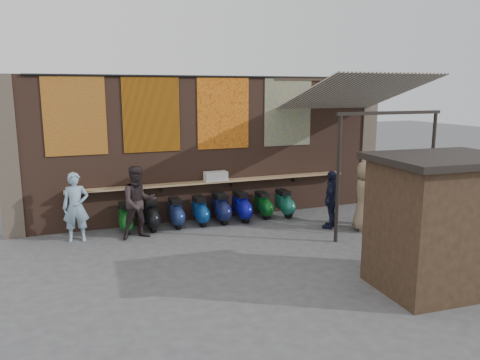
% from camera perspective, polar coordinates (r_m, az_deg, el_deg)
% --- Properties ---
extents(ground, '(70.00, 70.00, 0.00)m').
position_cam_1_polar(ground, '(11.27, 0.76, -7.83)').
color(ground, '#474749').
rests_on(ground, ground).
extents(brick_wall, '(10.00, 0.40, 4.00)m').
position_cam_1_polar(brick_wall, '(13.32, -3.54, 3.91)').
color(brick_wall, brown).
rests_on(brick_wall, ground).
extents(pier_left, '(0.50, 0.50, 4.00)m').
position_cam_1_polar(pier_left, '(12.77, -26.41, 2.48)').
color(pier_left, '#4C4238').
rests_on(pier_left, ground).
extents(pier_right, '(0.50, 0.50, 4.00)m').
position_cam_1_polar(pier_right, '(15.67, 14.96, 4.63)').
color(pier_right, '#4C4238').
rests_on(pier_right, ground).
extents(eating_counter, '(8.00, 0.32, 0.05)m').
position_cam_1_polar(eating_counter, '(13.11, -3.01, -0.18)').
color(eating_counter, '#9E7A51').
rests_on(eating_counter, brick_wall).
extents(shelf_box, '(0.64, 0.30, 0.26)m').
position_cam_1_polar(shelf_box, '(13.05, -2.97, 0.47)').
color(shelf_box, white).
rests_on(shelf_box, eating_counter).
extents(tapestry_redgold, '(1.50, 0.02, 2.00)m').
position_cam_1_polar(tapestry_redgold, '(12.41, -19.48, 7.43)').
color(tapestry_redgold, maroon).
rests_on(tapestry_redgold, brick_wall).
extents(tapestry_sun, '(1.50, 0.02, 2.00)m').
position_cam_1_polar(tapestry_sun, '(12.61, -10.75, 7.91)').
color(tapestry_sun, orange).
rests_on(tapestry_sun, brick_wall).
extents(tapestry_orange, '(1.50, 0.02, 2.00)m').
position_cam_1_polar(tapestry_orange, '(13.11, -2.04, 8.20)').
color(tapestry_orange, orange).
rests_on(tapestry_orange, brick_wall).
extents(tapestry_multi, '(1.50, 0.02, 2.00)m').
position_cam_1_polar(tapestry_multi, '(13.89, 5.86, 8.31)').
color(tapestry_multi, '#26538D').
rests_on(tapestry_multi, brick_wall).
extents(hang_rail, '(9.50, 0.06, 0.06)m').
position_cam_1_polar(hang_rail, '(13.00, -3.34, 12.49)').
color(hang_rail, black).
rests_on(hang_rail, brick_wall).
extents(scooter_stool_0, '(0.36, 0.79, 0.75)m').
position_cam_1_polar(scooter_stool_0, '(12.45, -13.80, -4.52)').
color(scooter_stool_0, '#105219').
rests_on(scooter_stool_0, ground).
extents(scooter_stool_1, '(0.39, 0.86, 0.82)m').
position_cam_1_polar(scooter_stool_1, '(12.53, -10.81, -4.13)').
color(scooter_stool_1, black).
rests_on(scooter_stool_1, ground).
extents(scooter_stool_2, '(0.36, 0.80, 0.76)m').
position_cam_1_polar(scooter_stool_2, '(12.66, -7.84, -4.03)').
color(scooter_stool_2, navy).
rests_on(scooter_stool_2, ground).
extents(scooter_stool_3, '(0.36, 0.80, 0.76)m').
position_cam_1_polar(scooter_stool_3, '(12.81, -4.90, -3.78)').
color(scooter_stool_3, navy).
rests_on(scooter_stool_3, ground).
extents(scooter_stool_4, '(0.39, 0.86, 0.82)m').
position_cam_1_polar(scooter_stool_4, '(12.95, -2.38, -3.44)').
color(scooter_stool_4, '#111743').
rests_on(scooter_stool_4, ground).
extents(scooter_stool_5, '(0.38, 0.85, 0.81)m').
position_cam_1_polar(scooter_stool_5, '(13.12, 0.19, -3.27)').
color(scooter_stool_5, '#0D0E90').
rests_on(scooter_stool_5, ground).
extents(scooter_stool_6, '(0.35, 0.77, 0.73)m').
position_cam_1_polar(scooter_stool_6, '(13.46, 2.82, -3.08)').
color(scooter_stool_6, '#0B4F17').
rests_on(scooter_stool_6, ground).
extents(scooter_stool_7, '(0.36, 0.80, 0.76)m').
position_cam_1_polar(scooter_stool_7, '(13.65, 5.41, -2.86)').
color(scooter_stool_7, '#186352').
rests_on(scooter_stool_7, ground).
extents(diner_left, '(0.65, 0.46, 1.69)m').
position_cam_1_polar(diner_left, '(11.97, -19.38, -3.13)').
color(diner_left, '#83A6BF').
rests_on(diner_left, ground).
extents(diner_right, '(0.97, 0.81, 1.82)m').
position_cam_1_polar(diner_right, '(11.75, -12.25, -2.69)').
color(diner_right, '#2A2022').
rests_on(diner_right, ground).
extents(shopper_navy, '(0.93, 0.88, 1.55)m').
position_cam_1_polar(shopper_navy, '(12.60, 11.08, -2.35)').
color(shopper_navy, black).
rests_on(shopper_navy, ground).
extents(shopper_grey, '(1.24, 1.00, 1.68)m').
position_cam_1_polar(shopper_grey, '(13.36, 18.73, -1.69)').
color(shopper_grey, '#4D4D51').
rests_on(shopper_grey, ground).
extents(shopper_tan, '(0.96, 1.07, 1.84)m').
position_cam_1_polar(shopper_tan, '(12.56, 14.99, -1.89)').
color(shopper_tan, '#957D5F').
rests_on(shopper_tan, ground).
extents(market_stall, '(2.28, 1.76, 2.37)m').
position_cam_1_polar(market_stall, '(9.30, 23.19, -5.22)').
color(market_stall, black).
rests_on(market_stall, ground).
extents(stall_roof, '(2.55, 2.02, 0.12)m').
position_cam_1_polar(stall_roof, '(9.05, 23.79, 2.38)').
color(stall_roof, black).
rests_on(stall_roof, market_stall).
extents(stall_sign, '(1.20, 0.11, 0.50)m').
position_cam_1_polar(stall_sign, '(9.81, 20.21, -0.98)').
color(stall_sign, gold).
rests_on(stall_sign, market_stall).
extents(stall_shelf, '(1.82, 0.21, 0.06)m').
position_cam_1_polar(stall_shelf, '(10.01, 19.89, -5.76)').
color(stall_shelf, '#473321').
rests_on(stall_shelf, market_stall).
extents(awning_canvas, '(3.20, 3.28, 0.97)m').
position_cam_1_polar(awning_canvas, '(13.13, 13.84, 10.30)').
color(awning_canvas, beige).
rests_on(awning_canvas, brick_wall).
extents(awning_ledger, '(3.30, 0.08, 0.12)m').
position_cam_1_polar(awning_ledger, '(14.47, 10.26, 12.06)').
color(awning_ledger, '#33261C').
rests_on(awning_ledger, brick_wall).
extents(awning_header, '(3.00, 0.08, 0.08)m').
position_cam_1_polar(awning_header, '(11.94, 17.86, 7.80)').
color(awning_header, black).
rests_on(awning_header, awning_post_left).
extents(awning_post_left, '(0.09, 0.09, 3.10)m').
position_cam_1_polar(awning_post_left, '(11.30, 11.86, 0.11)').
color(awning_post_left, black).
rests_on(awning_post_left, ground).
extents(awning_post_right, '(0.09, 0.09, 3.10)m').
position_cam_1_polar(awning_post_right, '(13.02, 22.28, 0.94)').
color(awning_post_right, black).
rests_on(awning_post_right, ground).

